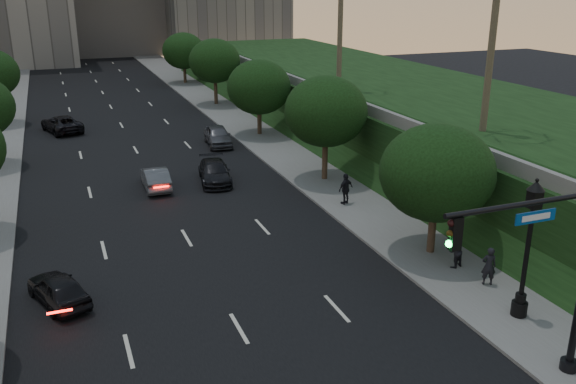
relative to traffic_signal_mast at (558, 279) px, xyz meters
name	(u,v)px	position (x,y,z in m)	size (l,w,h in m)	color
road_surface	(140,157)	(-8.17, 31.49, -3.66)	(16.00, 140.00, 0.02)	black
sidewalk_right	(271,143)	(2.08, 31.49, -3.60)	(4.50, 140.00, 0.15)	slate
embankment	(415,113)	(13.83, 29.49, -1.67)	(18.00, 90.00, 4.00)	black
parapet_wall	(320,90)	(5.33, 29.49, 0.68)	(0.35, 90.00, 0.70)	slate
tree_right_a	(437,173)	(2.13, 9.49, 0.35)	(5.20, 5.20, 6.24)	#38281C
tree_right_b	(326,111)	(2.13, 21.49, 0.84)	(5.20, 5.20, 6.74)	#38281C
tree_right_c	(259,87)	(2.13, 34.49, 0.35)	(5.20, 5.20, 6.24)	#38281C
tree_right_d	(215,61)	(2.13, 48.49, 0.84)	(5.20, 5.20, 6.74)	#38281C
tree_right_e	(184,51)	(2.13, 63.49, 0.35)	(5.20, 5.20, 6.24)	#38281C
traffic_signal_mast	(558,279)	(0.00, 0.00, 0.00)	(5.68, 0.56, 7.00)	black
street_lamp	(527,256)	(1.97, 3.36, -1.04)	(0.64, 0.64, 5.62)	black
sedan_near_left	(58,289)	(-14.29, 10.93, -3.04)	(1.50, 3.72, 1.27)	black
sedan_mid_left	(155,178)	(-8.27, 23.87, -3.00)	(1.43, 4.10, 1.35)	#54575B
sedan_far_left	(62,124)	(-13.16, 41.76, -2.96)	(2.35, 5.10, 1.42)	black
sedan_near_right	(215,172)	(-4.54, 23.74, -3.01)	(1.87, 4.59, 1.33)	black
sedan_far_right	(218,136)	(-1.94, 32.65, -2.91)	(1.80, 4.48, 1.53)	#4C4D53
pedestrian_a	(489,266)	(2.47, 5.84, -2.69)	(0.61, 0.40, 1.67)	black
pedestrian_b	(455,251)	(2.17, 7.71, -2.75)	(0.76, 0.59, 1.55)	black
pedestrian_c	(346,189)	(1.28, 16.78, -2.63)	(1.05, 0.44, 1.79)	black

